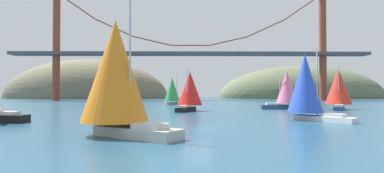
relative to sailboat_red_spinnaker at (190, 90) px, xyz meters
The scene contains 11 objects.
ground_plane 25.87m from the sailboat_red_spinnaker, 88.80° to the right, with size 360.00×360.00×0.00m, color navy.
headland_left 122.27m from the sailboat_red_spinnaker, 116.46° to the left, with size 86.59×44.00×41.26m, color #6B664C.
headland_right 125.09m from the sailboat_red_spinnaker, 61.04° to the left, with size 89.01×44.00×34.86m, color #5B6647.
suspension_bridge 71.31m from the sailboat_red_spinnaker, 89.56° to the left, with size 143.68×6.00×43.63m.
sailboat_red_spinnaker is the anchor object (origin of this frame).
sailboat_blue_spinnaker 21.80m from the sailboat_red_spinnaker, 51.22° to the right, with size 7.01×7.79×8.34m.
sailboat_scarlet_sail 28.79m from the sailboat_red_spinnaker, ahead, with size 6.36×8.24×8.33m.
sailboat_green_sail 27.99m from the sailboat_red_spinnaker, 99.05° to the left, with size 7.72×6.21×8.22m.
sailboat_orange_sail 29.98m from the sailboat_red_spinnaker, 100.93° to the right, with size 8.89×7.60×10.08m.
sailboat_pink_spinnaker 19.58m from the sailboat_red_spinnaker, 17.60° to the left, with size 7.04×4.11×7.78m.
channel_buoy 12.65m from the sailboat_red_spinnaker, behind, with size 1.10×1.10×2.64m.
Camera 1 is at (-0.77, -26.81, 3.26)m, focal length 28.32 mm.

